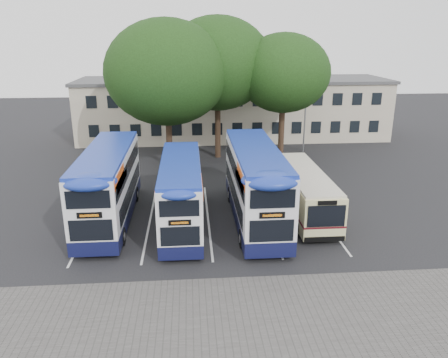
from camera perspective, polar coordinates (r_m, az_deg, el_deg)
ground at (r=22.76m, az=8.08°, el=-9.75°), size 120.00×120.00×0.00m
paving_strip at (r=18.24m, az=5.13°, el=-17.49°), size 40.00×6.00×0.01m
bay_lines at (r=26.78m, az=-2.12°, el=-5.07°), size 14.12×11.00×0.01m
depot_building at (r=47.36m, az=1.23°, el=9.31°), size 32.40×8.40×6.20m
lamp_post at (r=41.31m, az=10.69°, el=10.36°), size 0.25×1.05×9.06m
tree_left at (r=35.94m, az=-7.52°, el=13.63°), size 9.85×9.85×11.95m
tree_mid at (r=38.48m, az=-0.86°, el=14.84°), size 9.32×9.32×12.23m
tree_right at (r=37.81m, az=7.82°, el=13.53°), size 7.75×7.75×10.85m
bus_dd_left at (r=26.55m, az=-14.85°, el=-0.40°), size 2.52×10.40×4.33m
bus_dd_mid at (r=25.10m, az=-5.62°, el=-1.51°), size 2.27×9.39×3.91m
bus_dd_right at (r=25.70m, az=4.10°, el=-0.26°), size 2.60×10.72×4.47m
bus_single at (r=27.44m, az=10.35°, el=-1.32°), size 2.32×9.13×2.72m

